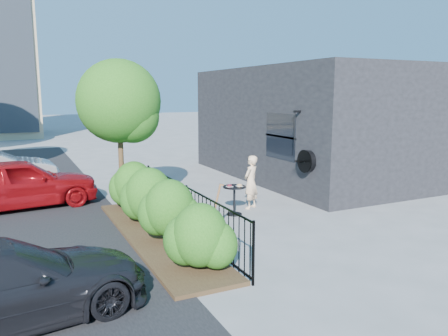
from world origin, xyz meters
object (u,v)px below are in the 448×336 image
cafe_table (234,195)px  shovel (213,217)px  patio_tree (122,106)px  woman (251,182)px  car_red (19,183)px

cafe_table → shovel: shovel is taller
cafe_table → shovel: (-1.40, -1.76, 0.05)m
patio_tree → shovel: (0.98, -3.62, -2.20)m
woman → shovel: bearing=13.9°
cafe_table → woman: size_ratio=0.55×
patio_tree → woman: 3.98m
patio_tree → cafe_table: patio_tree is taller
car_red → shovel: bearing=-150.5°
woman → car_red: 6.30m
cafe_table → car_red: bearing=147.8°
patio_tree → woman: bearing=-25.7°
patio_tree → shovel: 4.35m
car_red → woman: bearing=-122.5°
patio_tree → cafe_table: (2.39, -1.86, -2.24)m
woman → patio_tree: bearing=-57.3°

